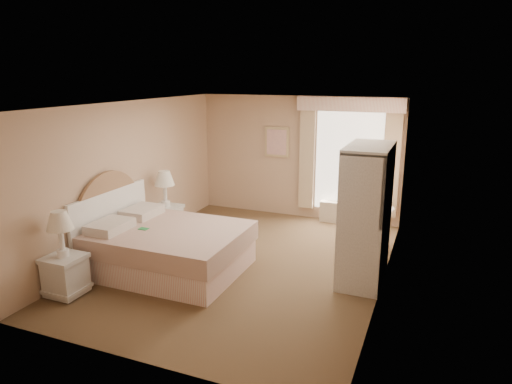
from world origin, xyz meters
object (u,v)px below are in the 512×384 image
at_px(nightstand_near, 64,265).
at_px(cafe_chair, 364,209).
at_px(round_table, 374,220).
at_px(nightstand_far, 166,213).
at_px(armoire, 366,225).
at_px(bed, 162,246).

distance_m(nightstand_near, cafe_chair, 5.04).
height_order(nightstand_near, round_table, nightstand_near).
bearing_deg(nightstand_far, armoire, -6.89).
bearing_deg(round_table, bed, -141.78).
bearing_deg(nightstand_near, nightstand_far, 90.00).
bearing_deg(round_table, nightstand_far, -164.34).
bearing_deg(cafe_chair, nightstand_near, -110.38).
bearing_deg(nightstand_near, bed, 59.41).
bearing_deg(nightstand_near, cafe_chair, 47.96).
xyz_separation_m(bed, cafe_chair, (2.65, 2.51, 0.18)).
relative_size(nightstand_near, armoire, 0.59).
height_order(cafe_chair, armoire, armoire).
bearing_deg(armoire, nightstand_near, -150.86).
bearing_deg(bed, cafe_chair, 43.51).
distance_m(bed, armoire, 3.07).
bearing_deg(nightstand_near, armoire, 29.14).
height_order(bed, round_table, bed).
bearing_deg(bed, nightstand_near, -120.59).
relative_size(bed, round_table, 3.27).
relative_size(nightstand_far, armoire, 0.62).
relative_size(round_table, cafe_chair, 0.72).
bearing_deg(nightstand_far, bed, -59.80).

